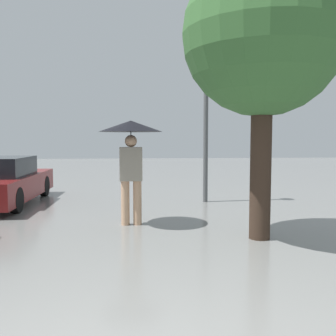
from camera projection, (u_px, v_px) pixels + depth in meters
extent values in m
cylinder|color=tan|center=(125.00, 203.00, 7.10)|extent=(0.16, 0.16, 0.85)
cylinder|color=tan|center=(137.00, 203.00, 7.12)|extent=(0.16, 0.16, 0.85)
cube|color=gray|center=(131.00, 164.00, 7.05)|extent=(0.42, 0.25, 0.63)
sphere|color=tan|center=(131.00, 141.00, 7.02)|extent=(0.23, 0.23, 0.23)
cylinder|color=#515456|center=(131.00, 150.00, 7.03)|extent=(0.02, 0.02, 0.67)
cone|color=black|center=(131.00, 126.00, 7.00)|extent=(1.19, 1.19, 0.21)
cube|color=maroon|center=(1.00, 186.00, 9.43)|extent=(1.66, 4.07, 0.57)
cylinder|color=black|center=(44.00, 186.00, 10.76)|extent=(0.18, 0.57, 0.57)
cylinder|color=black|center=(16.00, 200.00, 8.25)|extent=(0.18, 0.57, 0.57)
cylinder|color=#38281E|center=(261.00, 161.00, 6.06)|extent=(0.34, 0.34, 2.57)
sphere|color=#386633|center=(263.00, 35.00, 5.90)|extent=(2.57, 2.57, 2.57)
cylinder|color=#515456|center=(206.00, 116.00, 9.59)|extent=(0.12, 0.12, 4.45)
sphere|color=beige|center=(207.00, 23.00, 9.41)|extent=(0.36, 0.36, 0.36)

